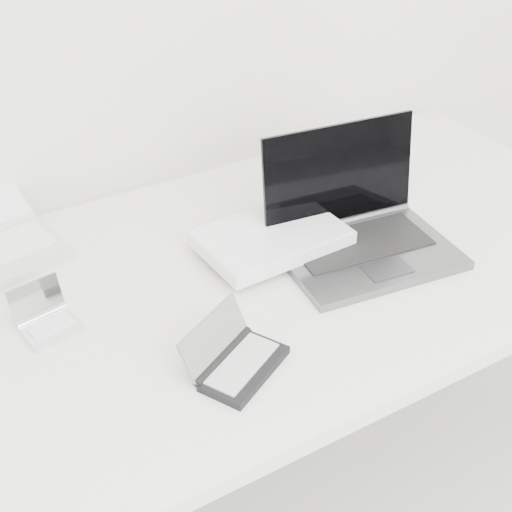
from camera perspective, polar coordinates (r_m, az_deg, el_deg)
desk at (r=1.39m, az=0.22°, el=-2.45°), size 1.60×0.80×0.73m
laptop_large at (r=1.40m, az=5.28°, el=1.78°), size 0.47×0.35×0.22m
pda_silver at (r=1.26m, az=-16.39°, el=-4.98°), size 0.10×0.11×0.08m
palmtop_charcoal at (r=1.13m, az=-1.64°, el=-8.33°), size 0.19×0.17×0.08m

